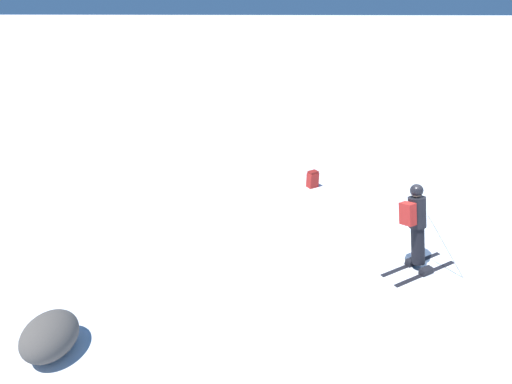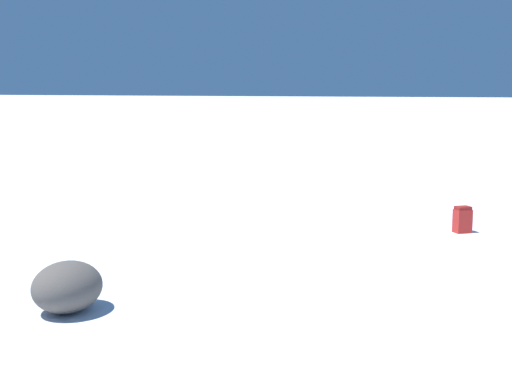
{
  "view_description": "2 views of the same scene",
  "coord_description": "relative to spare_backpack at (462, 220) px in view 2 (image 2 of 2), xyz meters",
  "views": [
    {
      "loc": [
        -7.67,
        3.05,
        4.97
      ],
      "look_at": [
        -0.05,
        3.37,
        1.29
      ],
      "focal_mm": 28.0,
      "sensor_mm": 36.0,
      "label": 1
    },
    {
      "loc": [
        -10.65,
        1.77,
        2.76
      ],
      "look_at": [
        0.03,
        4.98,
        1.07
      ],
      "focal_mm": 50.0,
      "sensor_mm": 36.0,
      "label": 2
    }
  ],
  "objects": [
    {
      "name": "exposed_boulder_0",
      "position": [
        -6.29,
        4.57,
        0.07
      ],
      "size": [
        0.96,
        0.82,
        0.62
      ],
      "primitive_type": "ellipsoid",
      "color": "#4C4742",
      "rests_on": "ground"
    },
    {
      "name": "spare_backpack",
      "position": [
        0.0,
        0.0,
        0.0
      ],
      "size": [
        0.35,
        0.37,
        0.5
      ],
      "rotation": [
        0.0,
        0.0,
        2.16
      ],
      "color": "#AD231E",
      "rests_on": "ground"
    }
  ]
}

